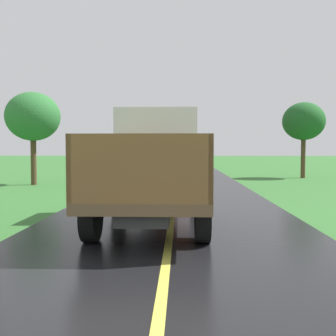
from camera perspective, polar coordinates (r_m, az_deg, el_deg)
The scene contains 4 objects.
banana_truck_near at distance 10.12m, azimuth -1.75°, elevation 0.57°, with size 2.38×5.82×2.80m.
banana_truck_far at distance 25.56m, azimuth 1.11°, elevation 1.92°, with size 2.38×5.81×2.80m.
roadside_tree_near_left at distance 21.68m, azimuth -18.38°, elevation 6.80°, with size 2.71×2.71×4.66m.
roadside_tree_mid_right at distance 26.66m, azimuth 18.45°, elevation 6.17°, with size 2.59×2.59×4.68m.
Camera 1 is at (0.23, 1.50, 1.85)m, focal length 43.57 mm.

